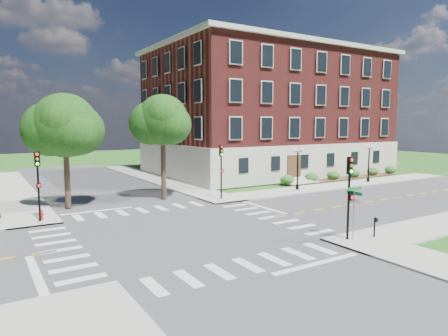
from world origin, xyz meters
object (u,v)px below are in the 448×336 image
street_sign_pole (354,203)px  traffic_signal_ne (221,165)px  twin_lamp_east (369,161)px  fire_hydrant (41,215)px  push_button_post (375,226)px  twin_lamp_west (298,166)px  traffic_signal_se (349,187)px  traffic_signal_nw (38,177)px

street_sign_pole → traffic_signal_ne: bearing=89.1°
twin_lamp_east → fire_hydrant: (-34.60, -0.04, -2.06)m
twin_lamp_east → fire_hydrant: bearing=-179.9°
street_sign_pole → push_button_post: size_ratio=2.58×
street_sign_pole → fire_hydrant: size_ratio=4.13×
push_button_post → fire_hydrant: (-16.08, 15.05, -0.33)m
twin_lamp_west → push_button_post: 17.34m
traffic_signal_se → twin_lamp_east: 24.94m
twin_lamp_west → fire_hydrant: bearing=-179.3°
traffic_signal_ne → twin_lamp_west: size_ratio=1.13×
traffic_signal_nw → twin_lamp_west: 24.11m
twin_lamp_east → traffic_signal_se: bearing=-144.2°
traffic_signal_se → twin_lamp_east: size_ratio=1.13×
twin_lamp_east → street_sign_pole: twin_lamp_east is taller
traffic_signal_ne → twin_lamp_east: 19.88m
push_button_post → traffic_signal_ne: bearing=95.1°
push_button_post → twin_lamp_east: bearing=39.2°
traffic_signal_ne → fire_hydrant: bearing=-179.9°
fire_hydrant → push_button_post: bearing=-43.1°
twin_lamp_west → push_button_post: (-7.89, -15.35, -1.73)m
traffic_signal_nw → fire_hydrant: (0.12, 0.43, -2.72)m
street_sign_pole → twin_lamp_east: bearing=36.4°
fire_hydrant → traffic_signal_ne: bearing=0.1°
twin_lamp_west → push_button_post: bearing=-117.2°
traffic_signal_nw → twin_lamp_east: size_ratio=1.13×
traffic_signal_ne → push_button_post: traffic_signal_ne is taller
traffic_signal_se → traffic_signal_ne: bearing=88.6°
traffic_signal_se → traffic_signal_nw: same height
traffic_signal_se → traffic_signal_ne: 14.56m
traffic_signal_ne → twin_lamp_east: bearing=0.0°
twin_lamp_west → traffic_signal_se: bearing=-122.9°
traffic_signal_ne → fire_hydrant: traffic_signal_ne is taller
push_button_post → fire_hydrant: push_button_post is taller
traffic_signal_nw → twin_lamp_east: traffic_signal_nw is taller
twin_lamp_west → push_button_post: twin_lamp_west is taller
traffic_signal_se → twin_lamp_west: bearing=57.1°
push_button_post → traffic_signal_se: bearing=163.0°
traffic_signal_ne → traffic_signal_nw: size_ratio=1.00×
traffic_signal_ne → traffic_signal_nw: same height
twin_lamp_east → street_sign_pole: 24.99m
traffic_signal_se → push_button_post: size_ratio=4.00×
traffic_signal_se → push_button_post: traffic_signal_se is taller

